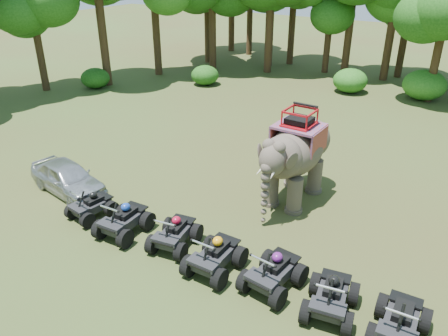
% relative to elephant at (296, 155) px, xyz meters
% --- Properties ---
extents(ground, '(110.00, 110.00, 0.00)m').
position_rel_elephant_xyz_m(ground, '(-1.62, -3.68, -1.84)').
color(ground, '#47381E').
rests_on(ground, ground).
extents(elephant, '(2.04, 4.43, 3.68)m').
position_rel_elephant_xyz_m(elephant, '(0.00, 0.00, 0.00)').
color(elephant, brown).
rests_on(elephant, ground).
extents(parked_car, '(3.95, 2.08, 1.28)m').
position_rel_elephant_xyz_m(parked_car, '(-7.78, -4.38, -1.20)').
color(parked_car, '#B9BCC0').
rests_on(parked_car, ground).
extents(atv_0, '(1.34, 1.71, 1.17)m').
position_rel_elephant_xyz_m(atv_0, '(-5.58, -5.18, -1.25)').
color(atv_0, black).
rests_on(atv_0, ground).
extents(atv_1, '(1.43, 1.89, 1.35)m').
position_rel_elephant_xyz_m(atv_1, '(-3.84, -5.32, -1.16)').
color(atv_1, black).
rests_on(atv_1, ground).
extents(atv_2, '(1.53, 1.92, 1.28)m').
position_rel_elephant_xyz_m(atv_2, '(-1.92, -4.98, -1.20)').
color(atv_2, black).
rests_on(atv_2, ground).
extents(atv_3, '(1.35, 1.84, 1.36)m').
position_rel_elephant_xyz_m(atv_3, '(-0.16, -5.29, -1.16)').
color(atv_3, black).
rests_on(atv_3, ground).
extents(atv_4, '(1.52, 1.96, 1.36)m').
position_rel_elephant_xyz_m(atv_4, '(1.66, -5.03, -1.16)').
color(atv_4, black).
rests_on(atv_4, ground).
extents(atv_5, '(1.59, 1.99, 1.33)m').
position_rel_elephant_xyz_m(atv_5, '(3.38, -5.08, -1.17)').
color(atv_5, black).
rests_on(atv_5, ground).
extents(atv_6, '(1.41, 1.87, 1.35)m').
position_rel_elephant_xyz_m(atv_6, '(5.12, -5.02, -1.17)').
color(atv_6, black).
rests_on(atv_6, ground).
extents(tree_0, '(6.57, 6.57, 9.38)m').
position_rel_elephant_xyz_m(tree_0, '(-1.62, 20.08, 2.85)').
color(tree_0, '#195114').
rests_on(tree_0, ground).
extents(tree_1, '(5.16, 5.16, 7.37)m').
position_rel_elephant_xyz_m(tree_1, '(2.19, 16.24, 1.84)').
color(tree_1, '#195114').
rests_on(tree_1, ground).
extents(tree_24, '(4.71, 4.71, 6.72)m').
position_rel_elephant_xyz_m(tree_24, '(-20.89, 4.58, 1.52)').
color(tree_24, '#195114').
rests_on(tree_24, ground).
extents(tree_25, '(6.52, 6.52, 9.32)m').
position_rel_elephant_xyz_m(tree_25, '(-18.22, 7.90, 2.82)').
color(tree_25, '#195114').
rests_on(tree_25, ground).
extents(tree_26, '(6.20, 6.20, 8.85)m').
position_rel_elephant_xyz_m(tree_26, '(-17.10, 12.26, 2.59)').
color(tree_26, '#195114').
rests_on(tree_26, ground).
extents(tree_27, '(6.08, 6.08, 8.69)m').
position_rel_elephant_xyz_m(tree_27, '(-14.13, 15.55, 2.50)').
color(tree_27, '#195114').
rests_on(tree_27, ground).
extents(tree_28, '(6.72, 6.72, 9.61)m').
position_rel_elephant_xyz_m(tree_28, '(-10.16, 17.52, 2.96)').
color(tree_28, '#195114').
rests_on(tree_28, ground).
extents(tree_29, '(4.71, 4.71, 6.73)m').
position_rel_elephant_xyz_m(tree_29, '(-6.21, 19.93, 1.52)').
color(tree_29, '#195114').
rests_on(tree_29, ground).
extents(tree_30, '(6.23, 6.23, 8.90)m').
position_rel_elephant_xyz_m(tree_30, '(-4.66, 20.04, 2.61)').
color(tree_30, '#195114').
rests_on(tree_30, ground).
extents(tree_33, '(5.66, 5.66, 8.08)m').
position_rel_elephant_xyz_m(tree_33, '(-16.23, 17.93, 2.20)').
color(tree_33, '#195114').
rests_on(tree_33, ground).
extents(tree_34, '(6.45, 6.45, 9.21)m').
position_rel_elephant_xyz_m(tree_34, '(-17.16, 23.34, 2.77)').
color(tree_34, '#195114').
rests_on(tree_34, ground).
extents(tree_35, '(5.31, 5.31, 7.58)m').
position_rel_elephant_xyz_m(tree_35, '(-0.89, 21.54, 1.95)').
color(tree_35, '#195114').
rests_on(tree_35, ground).
extents(tree_38, '(5.21, 5.21, 7.45)m').
position_rel_elephant_xyz_m(tree_38, '(-14.77, 22.66, 1.88)').
color(tree_38, '#195114').
rests_on(tree_38, ground).
extents(tree_39, '(5.70, 5.70, 8.14)m').
position_rel_elephant_xyz_m(tree_39, '(-9.90, 21.22, 2.23)').
color(tree_39, '#195114').
rests_on(tree_39, ground).
extents(tree_40, '(7.23, 7.23, 10.33)m').
position_rel_elephant_xyz_m(tree_40, '(-11.15, 19.61, 3.33)').
color(tree_40, '#195114').
rests_on(tree_40, ground).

